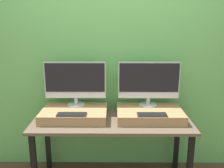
% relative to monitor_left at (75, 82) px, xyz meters
% --- Properties ---
extents(wall_back, '(8.00, 0.04, 2.60)m').
position_rel_monitor_left_xyz_m(wall_back, '(0.39, 0.20, 0.22)').
color(wall_back, '#66B75B').
rests_on(wall_back, ground_plane).
extents(workbench, '(1.63, 0.63, 0.72)m').
position_rel_monitor_left_xyz_m(workbench, '(0.39, -0.18, -0.44)').
color(workbench, brown).
rests_on(workbench, ground_plane).
extents(wooden_riser_left, '(0.68, 0.47, 0.10)m').
position_rel_monitor_left_xyz_m(wooden_riser_left, '(0.00, -0.13, -0.31)').
color(wooden_riser_left, '#99754C').
rests_on(wooden_riser_left, workbench).
extents(monitor_left, '(0.66, 0.19, 0.48)m').
position_rel_monitor_left_xyz_m(monitor_left, '(0.00, 0.00, 0.00)').
color(monitor_left, '#B2B2B7').
rests_on(monitor_left, wooden_riser_left).
extents(keyboard_left, '(0.29, 0.11, 0.01)m').
position_rel_monitor_left_xyz_m(keyboard_left, '(0.00, -0.30, -0.25)').
color(keyboard_left, '#2D2D2D').
rests_on(keyboard_left, wooden_riser_left).
extents(wooden_riser_right, '(0.68, 0.47, 0.10)m').
position_rel_monitor_left_xyz_m(wooden_riser_right, '(0.79, -0.13, -0.31)').
color(wooden_riser_right, '#99754C').
rests_on(wooden_riser_right, workbench).
extents(monitor_right, '(0.66, 0.19, 0.48)m').
position_rel_monitor_left_xyz_m(monitor_right, '(0.79, 0.00, 0.00)').
color(monitor_right, '#B2B2B7').
rests_on(monitor_right, wooden_riser_right).
extents(keyboard_right, '(0.29, 0.11, 0.01)m').
position_rel_monitor_left_xyz_m(keyboard_right, '(0.79, -0.30, -0.25)').
color(keyboard_right, '#2D2D2D').
rests_on(keyboard_right, wooden_riser_right).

